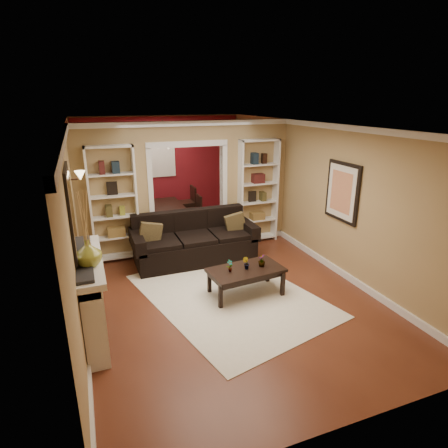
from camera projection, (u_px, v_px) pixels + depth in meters
name	position (u px, v px, depth m)	size (l,w,h in m)	color
floor	(207.00, 268.00, 7.24)	(8.00, 8.00, 0.00)	brown
ceiling	(205.00, 124.00, 6.39)	(8.00, 8.00, 0.00)	white
wall_back	(161.00, 166.00, 10.36)	(8.00, 8.00, 0.00)	tan
wall_front	(348.00, 311.00, 3.27)	(8.00, 8.00, 0.00)	tan
wall_left	(74.00, 213.00, 6.06)	(8.00, 8.00, 0.00)	tan
wall_right	(311.00, 190.00, 7.57)	(8.00, 8.00, 0.00)	tan
partition_wall	(188.00, 187.00, 7.88)	(4.50, 0.15, 2.70)	tan
red_back_panel	(161.00, 167.00, 10.34)	(4.44, 0.04, 2.64)	maroon
dining_window	(161.00, 159.00, 10.24)	(0.78, 0.03, 0.98)	#8CA5CC
area_rug	(229.00, 295.00, 6.24)	(2.33, 3.26, 0.01)	white
sofa	(194.00, 238.00, 7.46)	(2.45, 1.06, 0.96)	black
pillow_left	(151.00, 234.00, 7.08)	(0.41, 0.12, 0.41)	brown
pillow_right	(235.00, 224.00, 7.67)	(0.39, 0.11, 0.39)	brown
coffee_table	(246.00, 281.00, 6.22)	(1.22, 0.66, 0.46)	black
plant_left	(230.00, 266.00, 6.02)	(0.11, 0.07, 0.20)	#336626
plant_center	(246.00, 263.00, 6.11)	(0.11, 0.09, 0.20)	#336626
plant_right	(262.00, 260.00, 6.21)	(0.12, 0.12, 0.21)	#336626
bookshelf_left	(114.00, 205.00, 7.27)	(0.90, 0.30, 2.30)	white
bookshelf_right	(258.00, 192.00, 8.31)	(0.90, 0.30, 2.30)	white
fireplace	(94.00, 297.00, 5.03)	(0.32, 1.70, 1.16)	white
vase	(88.00, 253.00, 4.55)	(0.32, 0.32, 0.34)	olive
mirror	(71.00, 211.00, 4.59)	(0.03, 0.95, 1.10)	silver
wall_sconce	(77.00, 177.00, 6.43)	(0.18, 0.18, 0.22)	#FFE0A5
framed_art	(342.00, 192.00, 6.61)	(0.04, 0.85, 1.05)	black
dining_table	(167.00, 215.00, 9.63)	(0.86, 1.54, 0.54)	black
dining_chair_nw	(147.00, 213.00, 9.11)	(0.47, 0.47, 0.95)	black
dining_chair_ne	(191.00, 211.00, 9.50)	(0.41, 0.41, 0.82)	black
dining_chair_sw	(143.00, 207.00, 9.65)	(0.45, 0.45, 0.91)	black
dining_chair_se	(185.00, 203.00, 10.02)	(0.46, 0.46, 0.93)	black
chandelier	(170.00, 147.00, 9.00)	(0.50, 0.50, 0.30)	#321E16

